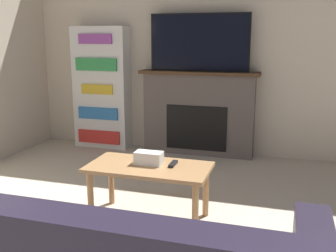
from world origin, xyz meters
TOP-DOWN VIEW (x-y plane):
  - wall_back at (0.00, 4.00)m, footprint 5.58×0.06m
  - fireplace at (-0.07, 3.86)m, footprint 1.48×0.28m
  - tv at (-0.07, 3.84)m, footprint 1.21×0.03m
  - coffee_table at (-0.04, 1.93)m, footprint 0.97×0.50m
  - tissue_box at (-0.05, 1.97)m, footprint 0.22×0.12m
  - remote_control at (0.14, 2.00)m, footprint 0.04×0.15m
  - bookshelf at (-1.38, 3.84)m, footprint 0.74×0.29m

SIDE VIEW (x-z plane):
  - coffee_table at x=-0.04m, z-range 0.16..0.62m
  - remote_control at x=0.14m, z-range 0.46..0.48m
  - tissue_box at x=-0.05m, z-range 0.46..0.56m
  - fireplace at x=-0.07m, z-range 0.00..1.05m
  - bookshelf at x=-1.38m, z-range 0.00..1.58m
  - wall_back at x=0.00m, z-range 0.00..2.70m
  - tv at x=-0.07m, z-range 1.04..1.73m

